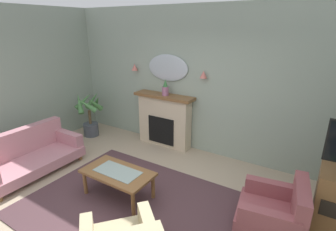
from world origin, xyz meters
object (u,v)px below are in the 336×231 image
Objects in this scene: fireplace at (164,121)px; wall_sconce_left at (135,67)px; potted_plant_tall_palm at (90,114)px; mantel_vase_centre at (165,89)px; armchair_near_fireplace at (277,209)px; wall_mirror at (168,68)px; wall_sconce_right at (204,74)px; coffee_table at (118,175)px; floral_couch at (28,155)px.

wall_sconce_left is (-0.85, 0.09, 1.09)m from fireplace.
fireplace reaches higher than potted_plant_tall_palm.
wall_sconce_left is at bearing 173.84° from fireplace.
fireplace is 1.86m from potted_plant_tall_palm.
mantel_vase_centre reaches higher than fireplace.
mantel_vase_centre is 3.09m from armchair_near_fireplace.
mantel_vase_centre is 0.97m from wall_sconce_left.
wall_mirror is 6.86× the size of wall_sconce_right.
potted_plant_tall_palm is at bearing -146.67° from wall_sconce_left.
mantel_vase_centre reaches higher than coffee_table.
wall_sconce_right is 2.46m from coffee_table.
wall_sconce_right is (0.85, -0.05, -0.05)m from wall_mirror.
wall_mirror is 0.85m from wall_sconce_right.
fireplace is at bearing 152.38° from armchair_near_fireplace.
wall_sconce_left reaches higher than fireplace.
fireplace is at bearing 150.47° from mantel_vase_centre.
fireplace is 1.38m from wall_sconce_right.
wall_sconce_right is 0.08× the size of floral_couch.
wall_mirror reaches higher than mantel_vase_centre.
fireplace reaches higher than armchair_near_fireplace.
fireplace reaches higher than floral_couch.
potted_plant_tall_palm is at bearing 146.72° from coffee_table.
wall_mirror is at bearing 101.18° from coffee_table.
mantel_vase_centre is at bearing 152.42° from armchair_near_fireplace.
coffee_table is (0.37, -1.94, -0.92)m from mantel_vase_centre.
wall_mirror is at bearing 176.63° from wall_sconce_right.
wall_mirror is 0.85m from wall_sconce_left.
floral_couch is (-1.55, -2.24, -0.99)m from mantel_vase_centre.
armchair_near_fireplace is at bearing -11.01° from potted_plant_tall_palm.
wall_sconce_left is 1.70m from wall_sconce_right.
potted_plant_tall_palm is (-0.28, 1.74, 0.23)m from floral_couch.
armchair_near_fireplace is at bearing -29.97° from wall_mirror.
wall_sconce_right is at bearing 140.57° from armchair_near_fireplace.
armchair_near_fireplace is at bearing 12.03° from floral_couch.
armchair_near_fireplace is at bearing -39.43° from wall_sconce_right.
floral_couch reaches higher than armchair_near_fireplace.
wall_sconce_right is 0.15× the size of armchair_near_fireplace.
armchair_near_fireplace is (2.64, -1.52, -1.40)m from wall_mirror.
wall_sconce_left is 0.15× the size of armchair_near_fireplace.
potted_plant_tall_palm is (-1.78, -0.52, -0.02)m from fireplace.
wall_mirror is at bearing 150.03° from armchair_near_fireplace.
potted_plant_tall_palm is at bearing 168.99° from armchair_near_fireplace.
wall_sconce_right is (0.80, 0.12, 0.35)m from mantel_vase_centre.
fireplace reaches higher than coffee_table.
wall_sconce_left is at bearing 172.41° from mantel_vase_centre.
fireplace is 1.26× the size of potted_plant_tall_palm.
potted_plant_tall_palm is at bearing -159.59° from wall_mirror.
fireplace is 2.99m from armchair_near_fireplace.
wall_sconce_left is at bearing -176.63° from wall_mirror.
coffee_table is at bearing -33.28° from potted_plant_tall_palm.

